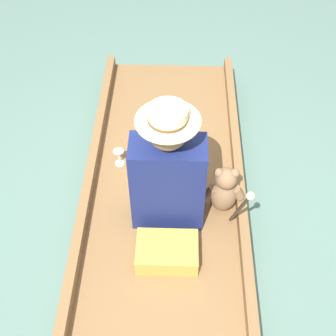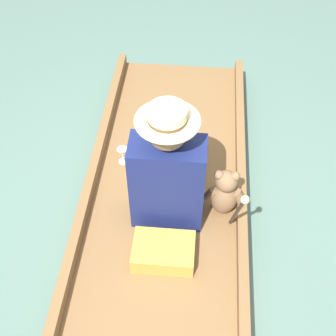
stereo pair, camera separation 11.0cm
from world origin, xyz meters
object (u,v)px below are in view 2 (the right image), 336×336
wine_glass (123,152)px  walking_cane (238,211)px  teddy_bear (225,193)px  seated_person (169,171)px

wine_glass → walking_cane: 1.09m
teddy_bear → wine_glass: 0.81m
seated_person → teddy_bear: 0.39m
teddy_bear → walking_cane: 0.42m
walking_cane → seated_person: bearing=139.3°
teddy_bear → walking_cane: bearing=-81.2°
seated_person → wine_glass: bearing=136.7°
wine_glass → walking_cane: walking_cane is taller
teddy_bear → seated_person: bearing=176.7°
teddy_bear → walking_cane: (0.05, -0.33, 0.26)m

